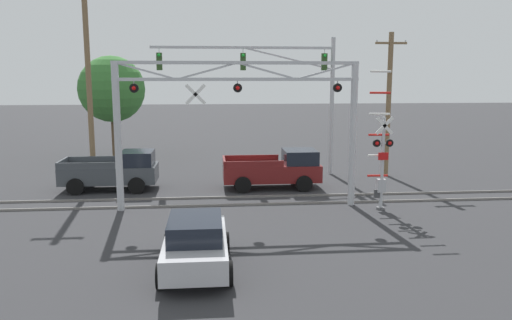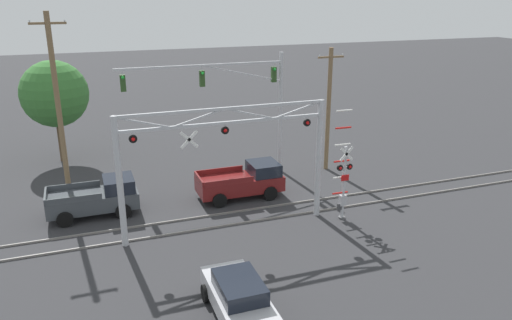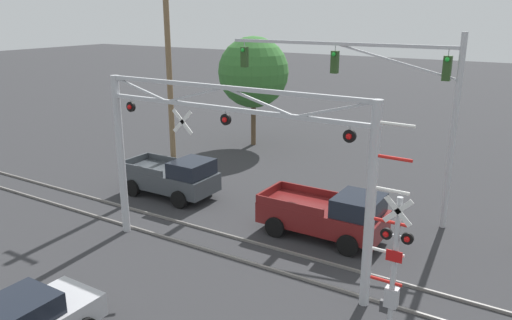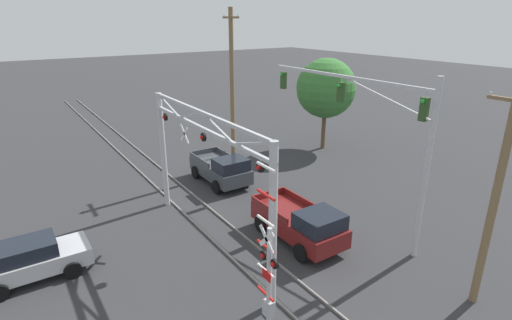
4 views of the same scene
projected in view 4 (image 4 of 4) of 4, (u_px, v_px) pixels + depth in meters
The scene contains 11 objects.
rail_track_near at pixel (214, 241), 18.72m from camera, with size 80.00×0.08×0.10m, color gray.
rail_track_far at pixel (240, 233), 19.47m from camera, with size 80.00×0.08×0.10m, color gray.
crossing_gantry at pixel (205, 163), 17.24m from camera, with size 10.41×0.31×6.32m.
crossing_signal_mast at pixel (268, 281), 12.66m from camera, with size 1.10×0.35×5.94m.
traffic_signal_span at pixel (381, 125), 17.89m from camera, with size 10.40×0.39×7.88m.
pickup_truck_lead at pixel (301, 223), 18.51m from camera, with size 4.93×2.32×1.97m.
pickup_truck_following at pixel (222, 169), 25.11m from camera, with size 4.70×2.32×1.97m.
sedan_waiting at pixel (31, 259), 15.95m from camera, with size 2.07×4.28×1.63m.
utility_pole_left at pixel (232, 92), 25.61m from camera, with size 1.80×0.28×10.56m.
utility_pole_right at pixel (495, 198), 13.49m from camera, with size 1.80×0.28×8.12m.
background_tree_beyond_span at pixel (326, 88), 30.65m from camera, with size 4.57×4.57×7.11m.
Camera 4 is at (14.71, 9.06, 9.97)m, focal length 28.00 mm.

